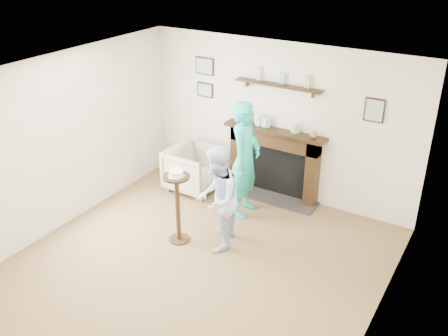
{
  "coord_description": "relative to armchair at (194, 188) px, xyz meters",
  "views": [
    {
      "loc": [
        3.05,
        -4.2,
        3.99
      ],
      "look_at": [
        -0.03,
        0.9,
        1.1
      ],
      "focal_mm": 40.0,
      "sensor_mm": 36.0,
      "label": 1
    }
  ],
  "objects": [
    {
      "name": "armchair",
      "position": [
        0.0,
        0.0,
        0.0
      ],
      "size": [
        0.82,
        0.8,
        0.73
      ],
      "primitive_type": "imported",
      "rotation": [
        0.0,
        0.0,
        1.56
      ],
      "color": "#C4AC91",
      "rests_on": "ground"
    },
    {
      "name": "ground",
      "position": [
        1.22,
        -1.9,
        0.0
      ],
      "size": [
        5.0,
        5.0,
        0.0
      ],
      "primitive_type": "plane",
      "color": "brown",
      "rests_on": "ground"
    },
    {
      "name": "pedestal_table",
      "position": [
        0.68,
        -1.38,
        0.71
      ],
      "size": [
        0.36,
        0.36,
        1.16
      ],
      "color": "black",
      "rests_on": "ground"
    },
    {
      "name": "woman",
      "position": [
        1.09,
        -0.24,
        0.0
      ],
      "size": [
        0.51,
        0.7,
        1.8
      ],
      "primitive_type": "imported",
      "rotation": [
        0.0,
        0.0,
        1.7
      ],
      "color": "teal",
      "rests_on": "ground"
    },
    {
      "name": "man",
      "position": [
        1.22,
        -1.21,
        0.0
      ],
      "size": [
        0.78,
        0.87,
        1.48
      ],
      "primitive_type": "imported",
      "rotation": [
        0.0,
        0.0,
        -1.21
      ],
      "color": "#CBE5FE",
      "rests_on": "ground"
    },
    {
      "name": "room_shell",
      "position": [
        1.22,
        -1.21,
        1.62
      ],
      "size": [
        4.54,
        5.02,
        2.52
      ],
      "color": "beige",
      "rests_on": "ground"
    }
  ]
}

